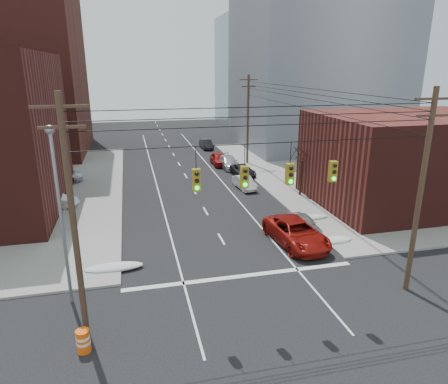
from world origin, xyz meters
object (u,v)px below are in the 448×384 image
parked_car_d (228,162)px  construction_barrel (83,341)px  red_pickup (296,233)px  lot_car_d (6,179)px  lot_car_b (58,175)px  parked_car_f (206,144)px  lot_car_c (5,191)px  parked_car_b (245,183)px  parked_car_e (219,159)px  parked_car_c (243,170)px  parked_car_a (304,223)px  lot_car_a (55,200)px

parked_car_d → construction_barrel: 33.82m
red_pickup → lot_car_d: 31.02m
lot_car_b → red_pickup: bearing=-134.8°
parked_car_f → lot_car_c: size_ratio=0.95×
parked_car_b → parked_car_e: (-0.22, 10.74, 0.12)m
parked_car_c → lot_car_b: (-19.93, 1.59, 0.24)m
red_pickup → parked_car_a: (1.50, 1.94, -0.21)m
parked_car_e → lot_car_a: parked_car_e is taller
parked_car_f → lot_car_b: 24.10m
parked_car_a → parked_car_b: (-1.28, 11.63, 0.01)m
parked_car_b → parked_car_d: parked_car_d is taller
parked_car_a → lot_car_a: bearing=151.1°
parked_car_a → parked_car_d: parked_car_d is taller
parked_car_b → lot_car_b: 19.82m
red_pickup → parked_car_a: red_pickup is taller
lot_car_a → lot_car_c: bearing=66.3°
construction_barrel → parked_car_f: bearing=72.3°
parked_car_b → parked_car_c: 5.07m
lot_car_c → parked_car_c: bearing=-77.7°
parked_car_e → lot_car_b: 18.97m
parked_car_c → parked_car_f: parked_car_f is taller
lot_car_a → parked_car_a: bearing=-101.9°
parked_car_a → construction_barrel: (-14.90, -10.16, -0.09)m
parked_car_a → parked_car_e: 22.42m
red_pickup → lot_car_c: 27.35m
lot_car_c → construction_barrel: size_ratio=4.19×
parked_car_e → parked_car_f: bearing=87.9°
parked_car_d → lot_car_d: size_ratio=1.33×
parked_car_f → lot_car_c: (-22.89, -19.43, 0.10)m
red_pickup → parked_car_d: size_ratio=1.22×
red_pickup → lot_car_c: (-22.47, 15.59, -0.05)m
parked_car_a → lot_car_c: (-23.97, 13.65, 0.16)m
parked_car_a → lot_car_a: (-19.04, 9.69, 0.15)m
parked_car_f → lot_car_d: bearing=-149.7°
parked_car_a → lot_car_d: size_ratio=0.99×
parked_car_b → construction_barrel: bearing=-128.2°
lot_car_d → construction_barrel: 30.13m
lot_car_d → construction_barrel: bearing=-163.8°
parked_car_e → parked_car_c: bearing=-76.0°
parked_car_e → lot_car_a: 21.64m
lot_car_b → construction_barrel: 28.76m
parked_car_f → parked_car_b: bearing=-92.0°
parked_car_b → parked_car_f: size_ratio=0.93×
parked_car_f → lot_car_d: size_ratio=1.12×
parked_car_d → parked_car_f: parked_car_d is taller
lot_car_b → lot_car_d: bearing=92.0°
parked_car_e → parked_car_f: 10.72m
parked_car_d → lot_car_b: lot_car_b is taller
parked_car_b → parked_car_f: bearing=83.2°
parked_car_a → lot_car_c: lot_car_c is taller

